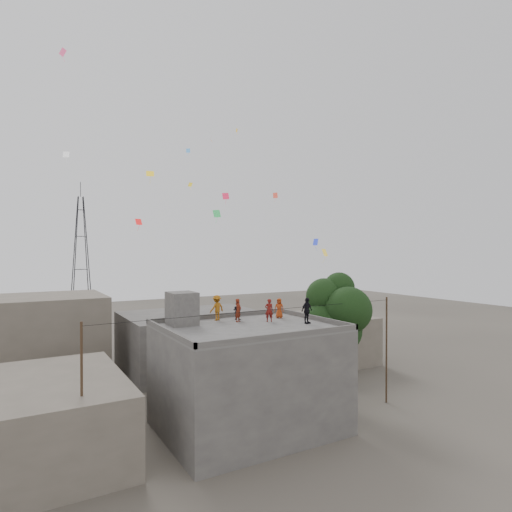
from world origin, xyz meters
The scene contains 18 objects.
ground centered at (0.00, 0.00, 0.00)m, with size 140.00×140.00×0.00m, color #413D36.
main_building centered at (0.00, 0.00, 3.05)m, with size 10.00×8.00×6.10m.
parapet centered at (0.00, 0.00, 6.25)m, with size 10.00×8.00×0.30m.
stair_head_box centered at (-3.20, 2.60, 7.10)m, with size 1.60×1.80×2.00m, color #4B4946.
neighbor_west centered at (-11.00, 2.00, 2.00)m, with size 8.00×10.00×4.00m, color #60574C.
neighbor_north centered at (2.00, 14.00, 2.50)m, with size 12.00×9.00×5.00m, color #4B4946.
neighbor_northwest centered at (-10.00, 16.00, 3.50)m, with size 9.00×8.00×7.00m, color #60574C.
neighbor_east centered at (14.00, 10.00, 2.20)m, with size 7.00×8.00×4.40m, color #60574C.
tree centered at (7.37, 0.60, 6.10)m, with size 4.90×4.60×9.10m.
utility_line centered at (0.50, -1.25, 3.83)m, with size 20.12×0.62×7.40m.
transmission_tower centered at (-4.00, 40.00, 9.07)m, with size 2.97×2.97×20.01m.
person_red_adult centered at (2.01, 0.89, 6.83)m, with size 0.53×0.35×1.46m, color maroon.
person_orange_child centered at (3.40, 1.84, 6.76)m, with size 0.65×0.42×1.33m, color #A53912.
person_dark_child centered at (0.62, 2.63, 6.69)m, with size 0.57×0.45×1.18m, color black.
person_dark_adult centered at (3.67, -0.89, 6.91)m, with size 0.95×0.39×1.62m, color black.
person_orange_adult centered at (-0.66, 3.05, 6.92)m, with size 1.06×0.61×1.64m, color #A05B12.
person_red_child centered at (0.28, 1.83, 6.84)m, with size 0.54×0.35×1.48m, color maroon.
kites centered at (2.06, 7.97, 15.20)m, with size 19.97×13.91×11.99m.
Camera 1 is at (-12.26, -22.29, 10.63)m, focal length 30.00 mm.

